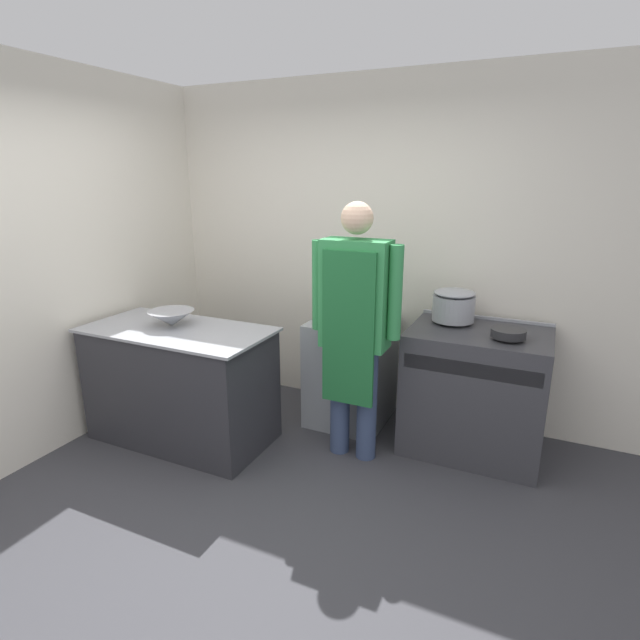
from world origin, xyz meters
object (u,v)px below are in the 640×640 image
fridge_unit (351,370)px  mixing_bowl (172,318)px  person_cook (355,319)px  saute_pan (508,333)px  stove (475,391)px  stock_pot (454,305)px

fridge_unit → mixing_bowl: 1.46m
fridge_unit → mixing_bowl: (-1.12, -0.78, 0.51)m
person_cook → saute_pan: (0.95, 0.33, -0.07)m
person_cook → saute_pan: 1.01m
stove → fridge_unit: 0.98m
fridge_unit → mixing_bowl: bearing=-145.4°
stove → mixing_bowl: (-2.10, -0.72, 0.48)m
fridge_unit → saute_pan: saute_pan is taller
stock_pot → saute_pan: stock_pot is taller
person_cook → saute_pan: person_cook is taller
mixing_bowl → stock_pot: (1.88, 0.85, 0.11)m
person_cook → saute_pan: bearing=19.3°
fridge_unit → saute_pan: bearing=-8.4°
mixing_bowl → saute_pan: mixing_bowl is taller
stock_pot → saute_pan: size_ratio=1.35×
mixing_bowl → saute_pan: size_ratio=1.50×
stove → saute_pan: bearing=-32.3°
person_cook → mixing_bowl: 1.37m
person_cook → mixing_bowl: person_cook is taller
person_cook → mixing_bowl: bearing=-168.6°
stove → person_cook: bearing=-149.2°
fridge_unit → stock_pot: 0.98m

